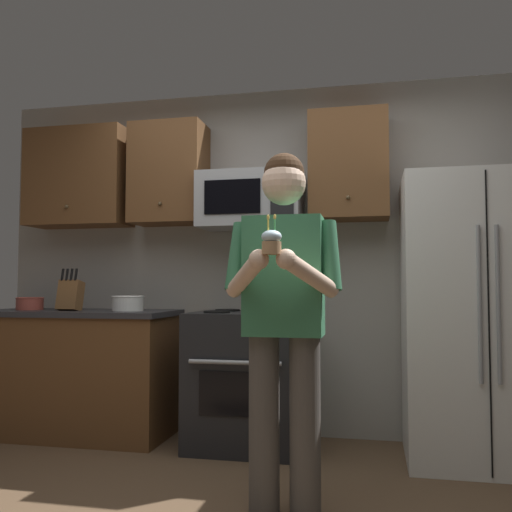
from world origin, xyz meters
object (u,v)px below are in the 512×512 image
knife_block (70,295)px  cupcake (272,242)px  refrigerator (477,318)px  bowl_small_colored (30,303)px  person (284,308)px  bowl_large_white (128,303)px  microwave (251,201)px  oven_range (247,379)px

knife_block → cupcake: size_ratio=1.84×
cupcake → refrigerator: bearing=52.2°
bowl_small_colored → cupcake: size_ratio=1.19×
person → cupcake: bearing=-90.0°
refrigerator → bowl_small_colored: (-3.20, 0.05, 0.07)m
refrigerator → bowl_small_colored: refrigerator is taller
bowl_small_colored → person: (2.14, -1.10, 0.02)m
knife_block → bowl_large_white: bearing=5.1°
microwave → knife_block: (-1.34, -0.15, -0.69)m
refrigerator → bowl_large_white: bearing=178.8°
oven_range → bowl_small_colored: size_ratio=4.52×
microwave → person: microwave is taller
oven_range → bowl_small_colored: bearing=179.7°
bowl_large_white → person: 1.73m
knife_block → bowl_small_colored: bearing=173.9°
refrigerator → bowl_small_colored: 3.21m
microwave → bowl_small_colored: 1.87m
oven_range → bowl_large_white: 1.04m
bowl_large_white → person: bearing=-39.5°
bowl_large_white → bowl_small_colored: 0.80m
person → oven_range: bearing=111.6°
refrigerator → knife_block: size_ratio=5.63×
oven_range → microwave: size_ratio=1.26×
microwave → person: bearing=-70.4°
bowl_large_white → refrigerator: bearing=-1.2°
cupcake → knife_block: bearing=141.9°
oven_range → person: person is taller
person → microwave: bearing=109.6°
refrigerator → knife_block: bearing=179.8°
oven_range → bowl_large_white: bowl_large_white is taller
bowl_large_white → bowl_small_colored: (-0.80, -0.00, -0.01)m
bowl_small_colored → microwave: bearing=3.7°
knife_block → person: (1.77, -1.06, -0.04)m
oven_range → microwave: microwave is taller
refrigerator → person: refrigerator is taller
oven_range → bowl_small_colored: bowl_small_colored is taller
refrigerator → cupcake: (-1.07, -1.38, 0.39)m
bowl_small_colored → bowl_large_white: bearing=0.1°
knife_block → bowl_small_colored: 0.37m
bowl_small_colored → oven_range: bearing=-0.3°
bowl_small_colored → cupcake: bearing=-33.8°
oven_range → refrigerator: size_ratio=0.52×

